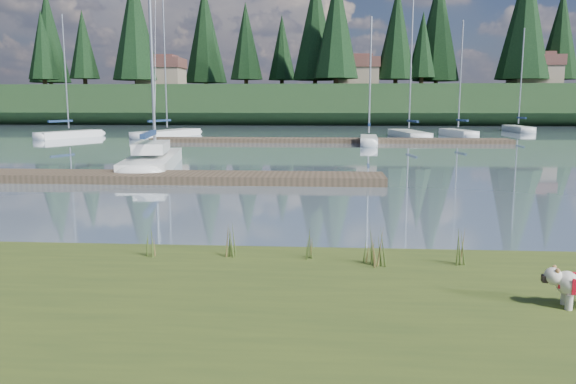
{
  "coord_description": "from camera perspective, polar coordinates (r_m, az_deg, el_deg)",
  "views": [
    {
      "loc": [
        1.93,
        -11.03,
        2.84
      ],
      "look_at": [
        1.2,
        -0.5,
        1.16
      ],
      "focal_mm": 35.0,
      "sensor_mm": 36.0,
      "label": 1
    }
  ],
  "objects": [
    {
      "name": "sailboat_bg_5",
      "position": [
        61.66,
        22.16,
        6.02
      ],
      "size": [
        1.48,
        7.07,
        10.2
      ],
      "rotation": [
        0.0,
        0.0,
        1.56
      ],
      "color": "white",
      "rests_on": "ground"
    },
    {
      "name": "sailboat_bg_4",
      "position": [
        51.24,
        16.64,
        5.84
      ],
      "size": [
        2.32,
        6.68,
        9.84
      ],
      "rotation": [
        0.0,
        0.0,
        1.73
      ],
      "color": "white",
      "rests_on": "ground"
    },
    {
      "name": "ridge",
      "position": [
        84.05,
        2.7,
        8.78
      ],
      "size": [
        200.0,
        20.0,
        5.0
      ],
      "primitive_type": "cube",
      "color": "#1A3117",
      "rests_on": "ground"
    },
    {
      "name": "sailboat_main",
      "position": [
        26.2,
        -13.33,
        3.49
      ],
      "size": [
        3.4,
        9.4,
        13.23
      ],
      "rotation": [
        0.0,
        0.0,
        1.75
      ],
      "color": "white",
      "rests_on": "ground"
    },
    {
      "name": "ground",
      "position": [
        41.17,
        1.29,
        5.07
      ],
      "size": [
        200.0,
        200.0,
        0.0
      ],
      "primitive_type": "plane",
      "color": "gray",
      "rests_on": "ground"
    },
    {
      "name": "dock_near",
      "position": [
        21.06,
        -12.41,
        1.48
      ],
      "size": [
        16.0,
        2.0,
        0.3
      ],
      "primitive_type": "cube",
      "color": "#4C3D2C",
      "rests_on": "ground"
    },
    {
      "name": "conifer_6",
      "position": [
        83.96,
        22.97,
        15.97
      ],
      "size": [
        7.04,
        7.04,
        17.0
      ],
      "color": "#382619",
      "rests_on": "ridge"
    },
    {
      "name": "sailboat_bg_0",
      "position": [
        50.11,
        -20.84,
        5.56
      ],
      "size": [
        3.9,
        6.75,
        9.97
      ],
      "rotation": [
        0.0,
        0.0,
        1.16
      ],
      "color": "white",
      "rests_on": "ground"
    },
    {
      "name": "house_0",
      "position": [
        84.61,
        -12.73,
        11.84
      ],
      "size": [
        6.3,
        5.3,
        4.65
      ],
      "color": "gray",
      "rests_on": "ridge"
    },
    {
      "name": "house_2",
      "position": [
        84.93,
        23.77,
        11.3
      ],
      "size": [
        6.3,
        5.3,
        4.65
      ],
      "color": "gray",
      "rests_on": "ridge"
    },
    {
      "name": "conifer_4",
      "position": [
        77.72,
        4.94,
        16.57
      ],
      "size": [
        6.16,
        6.16,
        15.1
      ],
      "color": "#382619",
      "rests_on": "ridge"
    },
    {
      "name": "house_1",
      "position": [
        82.25,
        6.97,
        12.08
      ],
      "size": [
        6.3,
        5.3,
        4.65
      ],
      "color": "gray",
      "rests_on": "ridge"
    },
    {
      "name": "sailboat_bg_2",
      "position": [
        39.87,
        8.2,
        5.34
      ],
      "size": [
        1.44,
        5.68,
        8.71
      ],
      "rotation": [
        0.0,
        0.0,
        1.51
      ],
      "color": "white",
      "rests_on": "ground"
    },
    {
      "name": "weed_0",
      "position": [
        9.2,
        -5.83,
        -4.85
      ],
      "size": [
        0.17,
        0.14,
        0.69
      ],
      "color": "#475B23",
      "rests_on": "bank"
    },
    {
      "name": "weed_5",
      "position": [
        9.11,
        17.33,
        -5.58
      ],
      "size": [
        0.17,
        0.14,
        0.61
      ],
      "color": "#475B23",
      "rests_on": "bank"
    },
    {
      "name": "bank",
      "position": [
        6.01,
        -15.99,
        -17.63
      ],
      "size": [
        60.0,
        9.0,
        0.35
      ],
      "primitive_type": "cube",
      "color": "#3E4E1B",
      "rests_on": "ground"
    },
    {
      "name": "sailboat_bg_1",
      "position": [
        49.51,
        -11.65,
        5.93
      ],
      "size": [
        4.39,
        9.26,
        13.49
      ],
      "rotation": [
        0.0,
        0.0,
        1.27
      ],
      "color": "white",
      "rests_on": "ground"
    },
    {
      "name": "weed_3",
      "position": [
        9.5,
        -13.69,
        -5.15
      ],
      "size": [
        0.17,
        0.14,
        0.48
      ],
      "color": "#475B23",
      "rests_on": "bank"
    },
    {
      "name": "conifer_3",
      "position": [
        84.35,
        -4.32,
        15.05
      ],
      "size": [
        4.84,
        4.84,
        12.25
      ],
      "color": "#382619",
      "rests_on": "ridge"
    },
    {
      "name": "sailboat_bg_3",
      "position": [
        48.35,
        11.93,
        5.85
      ],
      "size": [
        2.74,
        8.87,
        12.74
      ],
      "rotation": [
        0.0,
        0.0,
        1.69
      ],
      "color": "white",
      "rests_on": "ground"
    },
    {
      "name": "conifer_1",
      "position": [
        92.51,
        -23.68,
        13.52
      ],
      "size": [
        4.4,
        4.4,
        11.3
      ],
      "color": "#382619",
      "rests_on": "ridge"
    },
    {
      "name": "weed_4",
      "position": [
        8.91,
        8.13,
        -6.12
      ],
      "size": [
        0.17,
        0.14,
        0.41
      ],
      "color": "#475B23",
      "rests_on": "bank"
    },
    {
      "name": "conifer_2",
      "position": [
        84.18,
        -15.32,
        16.02
      ],
      "size": [
        6.6,
        6.6,
        16.05
      ],
      "color": "#382619",
      "rests_on": "ridge"
    },
    {
      "name": "weed_2",
      "position": [
        8.73,
        9.0,
        -5.73
      ],
      "size": [
        0.17,
        0.14,
        0.67
      ],
      "color": "#475B23",
      "rests_on": "bank"
    },
    {
      "name": "conifer_5",
      "position": [
        82.46,
        13.51,
        14.34
      ],
      "size": [
        3.96,
        3.96,
        10.35
      ],
      "color": "#382619",
      "rests_on": "ridge"
    },
    {
      "name": "mud_lip",
      "position": [
        10.02,
        -7.35,
        -7.09
      ],
      "size": [
        60.0,
        0.5,
        0.14
      ],
      "primitive_type": "cube",
      "color": "#33281C",
      "rests_on": "ground"
    },
    {
      "name": "weed_1",
      "position": [
        9.1,
        2.5,
        -5.53
      ],
      "size": [
        0.17,
        0.14,
        0.48
      ],
      "color": "#475B23",
      "rests_on": "bank"
    },
    {
      "name": "dock_far",
      "position": [
        41.12,
        4.09,
        5.25
      ],
      "size": [
        26.0,
        2.2,
        0.3
      ],
      "primitive_type": "cube",
      "color": "#4C3D2C",
      "rests_on": "ground"
    }
  ]
}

